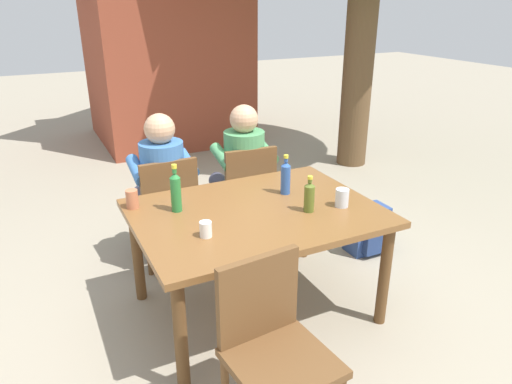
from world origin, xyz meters
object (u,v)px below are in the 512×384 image
person_in_plaid_shirt (161,180)px  bottle_blue (286,177)px  brick_kiosk (164,29)px  cup_terracotta (132,199)px  bottle_olive (309,196)px  backpack_by_near_side (368,230)px  chair_far_left (167,205)px  person_in_white_shirt (240,167)px  chair_far_right (246,190)px  bottle_green (176,191)px  cup_glass (342,198)px  chair_near_left (272,342)px  cup_white (206,229)px  dining_table (256,222)px

person_in_plaid_shirt → bottle_blue: (0.62, -0.80, 0.19)m
brick_kiosk → cup_terracotta: bearing=-109.3°
bottle_olive → backpack_by_near_side: bottle_olive is taller
backpack_by_near_side → brick_kiosk: size_ratio=0.13×
chair_far_left → bottle_blue: bearing=-48.2°
bottle_olive → cup_terracotta: bearing=151.1°
cup_terracotta → brick_kiosk: (1.41, 4.02, 0.74)m
person_in_white_shirt → chair_far_left: bearing=-170.6°
chair_far_right → bottle_green: bottle_green is taller
person_in_plaid_shirt → cup_terracotta: person_in_plaid_shirt is taller
person_in_white_shirt → bottle_olive: 1.13m
chair_far_right → bottle_green: 1.06m
person_in_plaid_shirt → backpack_by_near_side: bearing=-23.4°
bottle_green → cup_glass: size_ratio=2.61×
brick_kiosk → bottle_olive: bearing=-95.8°
chair_far_right → chair_near_left: bearing=-111.4°
cup_terracotta → backpack_by_near_side: size_ratio=0.31×
cup_white → brick_kiosk: brick_kiosk is taller
person_in_plaid_shirt → bottle_olive: bearing=-61.2°
person_in_plaid_shirt → cup_terracotta: bearing=-119.8°
chair_far_right → cup_glass: size_ratio=7.61×
bottle_olive → backpack_by_near_side: 1.19m
bottle_green → dining_table: bearing=-25.3°
backpack_by_near_side → person_in_white_shirt: bearing=142.2°
cup_white → cup_terracotta: bearing=115.9°
bottle_green → cup_glass: bottle_green is taller
chair_far_left → person_in_plaid_shirt: 0.20m
dining_table → cup_terracotta: (-0.67, 0.37, 0.14)m
chair_near_left → backpack_by_near_side: chair_near_left is taller
chair_far_right → brick_kiosk: (0.42, 3.54, 1.04)m
dining_table → bottle_blue: bearing=27.7°
bottle_blue → backpack_by_near_side: bottle_blue is taller
dining_table → cup_white: size_ratio=16.69×
chair_far_left → cup_terracotta: 0.66m
cup_white → chair_near_left: bearing=-84.9°
bottle_olive → cup_white: bearing=-177.2°
chair_near_left → bottle_olive: bearing=48.2°
dining_table → cup_glass: cup_glass is taller
person_in_white_shirt → bottle_blue: size_ratio=4.41×
cup_white → cup_terracotta: (-0.27, 0.56, 0.01)m
person_in_white_shirt → person_in_plaid_shirt: 0.66m
dining_table → brick_kiosk: bearing=80.4°
bottle_olive → dining_table: bearing=151.1°
bottle_olive → brick_kiosk: (0.46, 4.54, 0.70)m
brick_kiosk → dining_table: bearing=-99.6°
chair_far_right → person_in_plaid_shirt: bearing=170.5°
cup_terracotta → chair_far_right: bearing=25.8°
chair_far_right → cup_terracotta: bearing=-154.2°
dining_table → cup_terracotta: cup_terracotta is taller
person_in_white_shirt → brick_kiosk: (0.41, 3.43, 0.87)m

